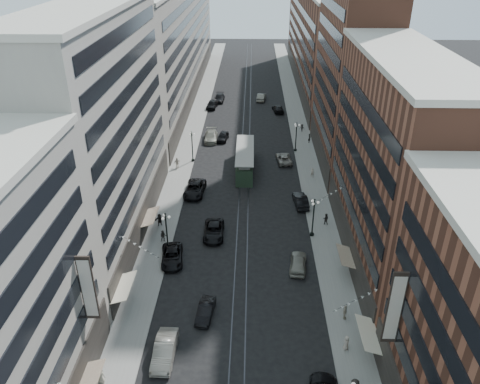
# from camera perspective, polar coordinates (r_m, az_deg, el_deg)

# --- Properties ---
(ground) EXTENTS (220.00, 220.00, 0.00)m
(ground) POSITION_cam_1_polar(r_m,az_deg,el_deg) (86.99, 0.68, 5.03)
(ground) COLOR black
(ground) RESTS_ON ground
(sidewalk_west) EXTENTS (4.00, 180.00, 0.15)m
(sidewalk_west) POSITION_cam_1_polar(r_m,az_deg,el_deg) (96.96, -5.80, 7.47)
(sidewalk_west) COLOR gray
(sidewalk_west) RESTS_ON ground
(sidewalk_east) EXTENTS (4.00, 180.00, 0.15)m
(sidewalk_east) POSITION_cam_1_polar(r_m,az_deg,el_deg) (96.72, 7.35, 7.33)
(sidewalk_east) COLOR gray
(sidewalk_east) RESTS_ON ground
(rail_west) EXTENTS (0.12, 180.00, 0.02)m
(rail_west) POSITION_cam_1_polar(r_m,az_deg,el_deg) (96.25, 0.35, 7.42)
(rail_west) COLOR #2D2D33
(rail_west) RESTS_ON ground
(rail_east) EXTENTS (0.12, 180.00, 0.02)m
(rail_east) POSITION_cam_1_polar(r_m,az_deg,el_deg) (96.24, 1.19, 7.41)
(rail_east) COLOR #2D2D33
(rail_east) RESTS_ON ground
(building_west_mid) EXTENTS (8.00, 36.00, 28.00)m
(building_west_mid) POSITION_cam_1_polar(r_m,az_deg,el_deg) (59.48, -16.40, 7.00)
(building_west_mid) COLOR gray
(building_west_mid) RESTS_ON ground
(building_west_far) EXTENTS (8.00, 90.00, 26.00)m
(building_west_far) POSITION_cam_1_polar(r_m,az_deg,el_deg) (119.16, -7.62, 17.81)
(building_west_far) COLOR gray
(building_west_far) RESTS_ON ground
(building_east_mid) EXTENTS (8.00, 30.00, 24.00)m
(building_east_mid) POSITION_cam_1_polar(r_m,az_deg,el_deg) (55.24, 18.15, 2.79)
(building_east_mid) COLOR brown
(building_east_mid) RESTS_ON ground
(building_east_tower) EXTENTS (8.00, 26.00, 42.00)m
(building_east_tower) POSITION_cam_1_polar(r_m,az_deg,el_deg) (78.63, 13.84, 17.74)
(building_east_tower) COLOR brown
(building_east_tower) RESTS_ON ground
(building_east_far) EXTENTS (8.00, 72.00, 24.00)m
(building_east_far) POSITION_cam_1_polar(r_m,az_deg,el_deg) (127.82, 9.08, 17.98)
(building_east_far) COLOR brown
(building_east_far) RESTS_ON ground
(lamppost_sw_far) EXTENTS (1.03, 1.14, 5.52)m
(lamppost_sw_far) POSITION_cam_1_polar(r_m,az_deg,el_deg) (58.18, -8.93, -4.74)
(lamppost_sw_far) COLOR black
(lamppost_sw_far) RESTS_ON sidewalk_west
(lamppost_sw_mid) EXTENTS (1.03, 1.14, 5.52)m
(lamppost_sw_mid) POSITION_cam_1_polar(r_m,az_deg,el_deg) (81.81, -5.85, 5.67)
(lamppost_sw_mid) COLOR black
(lamppost_sw_mid) RESTS_ON sidewalk_west
(lamppost_se_far) EXTENTS (1.03, 1.14, 5.52)m
(lamppost_se_far) POSITION_cam_1_polar(r_m,az_deg,el_deg) (61.19, 8.94, -2.93)
(lamppost_se_far) COLOR black
(lamppost_se_far) RESTS_ON sidewalk_east
(lamppost_se_mid) EXTENTS (1.03, 1.14, 5.52)m
(lamppost_se_mid) POSITION_cam_1_polar(r_m,az_deg,el_deg) (86.18, 6.86, 6.82)
(lamppost_se_mid) COLOR black
(lamppost_se_mid) RESTS_ON sidewalk_east
(streetcar) EXTENTS (2.95, 13.33, 3.69)m
(streetcar) POSITION_cam_1_polar(r_m,az_deg,el_deg) (79.02, 0.59, 3.86)
(streetcar) COLOR #253A27
(streetcar) RESTS_ON ground
(car_1) EXTENTS (1.95, 5.34, 1.75)m
(car_1) POSITION_cam_1_polar(r_m,az_deg,el_deg) (46.57, -9.17, -18.51)
(car_1) COLOR gray
(car_1) RESTS_ON ground
(car_2) EXTENTS (3.20, 5.72, 1.51)m
(car_2) POSITION_cam_1_polar(r_m,az_deg,el_deg) (57.83, -8.28, -7.74)
(car_2) COLOR black
(car_2) RESTS_ON ground
(car_4) EXTENTS (2.52, 4.99, 1.63)m
(car_4) POSITION_cam_1_polar(r_m,az_deg,el_deg) (56.53, 7.11, -8.53)
(car_4) COLOR gray
(car_4) RESTS_ON ground
(car_5) EXTENTS (1.96, 4.38, 1.40)m
(car_5) POSITION_cam_1_polar(r_m,az_deg,el_deg) (50.13, -4.23, -14.24)
(car_5) COLOR black
(car_5) RESTS_ON ground
(pedestrian_1) EXTENTS (0.90, 0.66, 1.65)m
(pedestrian_1) POSITION_cam_1_polar(r_m,az_deg,el_deg) (45.68, -16.61, -20.62)
(pedestrian_1) COLOR #9E9883
(pedestrian_1) RESTS_ON sidewalk_west
(pedestrian_2) EXTENTS (0.85, 0.55, 1.63)m
(pedestrian_2) POSITION_cam_1_polar(r_m,az_deg,el_deg) (61.18, -9.34, -5.34)
(pedestrian_2) COLOR black
(pedestrian_2) RESTS_ON sidewalk_west
(pedestrian_4) EXTENTS (0.74, 1.11, 1.74)m
(pedestrian_4) POSITION_cam_1_polar(r_m,az_deg,el_deg) (50.56, 12.66, -14.07)
(pedestrian_4) COLOR #ABA28D
(pedestrian_4) RESTS_ON sidewalk_east
(car_7) EXTENTS (3.27, 6.38, 1.72)m
(car_7) POSITION_cam_1_polar(r_m,az_deg,el_deg) (72.05, -5.54, 0.39)
(car_7) COLOR black
(car_7) RESTS_ON ground
(car_8) EXTENTS (2.62, 6.08, 1.74)m
(car_8) POSITION_cam_1_polar(r_m,az_deg,el_deg) (91.55, -3.56, 6.80)
(car_8) COLOR gray
(car_8) RESTS_ON ground
(car_9) EXTENTS (2.69, 5.40, 1.77)m
(car_9) POSITION_cam_1_polar(r_m,az_deg,el_deg) (110.10, -3.45, 10.60)
(car_9) COLOR black
(car_9) RESTS_ON ground
(car_10) EXTENTS (2.22, 5.12, 1.64)m
(car_10) POSITION_cam_1_polar(r_m,az_deg,el_deg) (69.23, 7.39, -1.01)
(car_10) COLOR black
(car_10) RESTS_ON ground
(car_11) EXTENTS (2.90, 5.44, 1.45)m
(car_11) POSITION_cam_1_polar(r_m,az_deg,el_deg) (82.58, 5.36, 4.12)
(car_11) COLOR gray
(car_11) RESTS_ON ground
(car_12) EXTENTS (2.83, 5.48, 1.52)m
(car_12) POSITION_cam_1_polar(r_m,az_deg,el_deg) (107.78, 4.65, 10.09)
(car_12) COLOR black
(car_12) RESTS_ON ground
(car_13) EXTENTS (2.45, 4.79, 1.56)m
(car_13) POSITION_cam_1_polar(r_m,az_deg,el_deg) (91.55, -2.11, 6.78)
(car_13) COLOR black
(car_13) RESTS_ON ground
(car_14) EXTENTS (2.42, 5.35, 1.70)m
(car_14) POSITION_cam_1_polar(r_m,az_deg,el_deg) (115.64, 2.61, 11.49)
(car_14) COLOR slate
(car_14) RESTS_ON ground
(pedestrian_5) EXTENTS (1.68, 0.93, 1.74)m
(pedestrian_5) POSITION_cam_1_polar(r_m,az_deg,el_deg) (64.59, -9.77, -3.35)
(pedestrian_5) COLOR black
(pedestrian_5) RESTS_ON sidewalk_west
(pedestrian_6) EXTENTS (1.24, 0.92, 1.93)m
(pedestrian_6) POSITION_cam_1_polar(r_m,az_deg,el_deg) (80.22, -7.66, 3.53)
(pedestrian_6) COLOR #BBAD9B
(pedestrian_6) RESTS_ON sidewalk_west
(pedestrian_7) EXTENTS (0.86, 0.57, 1.64)m
(pedestrian_7) POSITION_cam_1_polar(r_m,az_deg,el_deg) (65.01, 10.41, -3.23)
(pedestrian_7) COLOR black
(pedestrian_7) RESTS_ON sidewalk_east
(pedestrian_8) EXTENTS (0.57, 0.38, 1.54)m
(pedestrian_8) POSITION_cam_1_polar(r_m,az_deg,el_deg) (77.58, 8.81, 2.38)
(pedestrian_8) COLOR beige
(pedestrian_8) RESTS_ON sidewalk_east
(pedestrian_9) EXTENTS (1.07, 0.65, 1.55)m
(pedestrian_9) POSITION_cam_1_polar(r_m,az_deg,el_deg) (96.29, 7.57, 7.76)
(pedestrian_9) COLOR black
(pedestrian_9) RESTS_ON sidewalk_east
(car_extra_0) EXTENTS (2.74, 5.71, 1.57)m
(car_extra_0) POSITION_cam_1_polar(r_m,az_deg,el_deg) (61.87, -3.21, -4.74)
(car_extra_0) COLOR black
(car_extra_0) RESTS_ON ground
(car_extra_1) EXTENTS (2.55, 5.72, 1.63)m
(car_extra_1) POSITION_cam_1_polar(r_m,az_deg,el_deg) (114.96, -2.54, 11.37)
(car_extra_1) COLOR black
(car_extra_1) RESTS_ON ground
(pedestrian_extra_0) EXTENTS (0.55, 0.83, 1.57)m
(pedestrian_extra_0) POSITION_cam_1_polar(r_m,az_deg,el_deg) (47.65, 12.84, -17.49)
(pedestrian_extra_0) COLOR #B1A293
(pedestrian_extra_0) RESTS_ON sidewalk_east
(pedestrian_extra_1) EXTENTS (0.71, 0.77, 1.77)m
(pedestrian_extra_1) POSITION_cam_1_polar(r_m,az_deg,el_deg) (91.01, 8.47, 6.52)
(pedestrian_extra_1) COLOR black
(pedestrian_extra_1) RESTS_ON sidewalk_east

